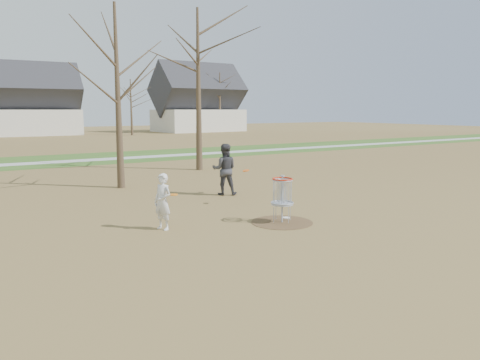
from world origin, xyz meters
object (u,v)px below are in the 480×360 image
player_standing (163,202)px  player_throwing (225,169)px  disc_grounded (286,218)px  disc_golf_basket (282,192)px

player_standing → player_throwing: size_ratio=0.79×
player_throwing → disc_grounded: size_ratio=8.95×
player_standing → disc_grounded: 3.82m
player_standing → disc_golf_basket: bearing=49.4°
player_standing → player_throwing: bearing=109.9°
disc_golf_basket → disc_grounded: bearing=39.5°
disc_golf_basket → player_standing: bearing=161.3°
player_throwing → disc_golf_basket: size_ratio=1.46×
player_throwing → disc_golf_basket: 4.84m
disc_grounded → disc_golf_basket: 1.05m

